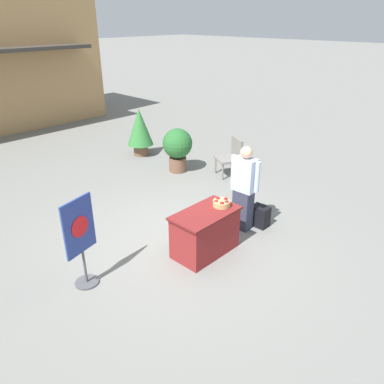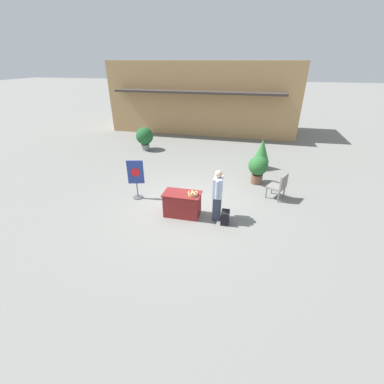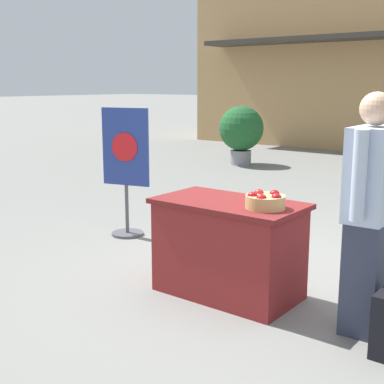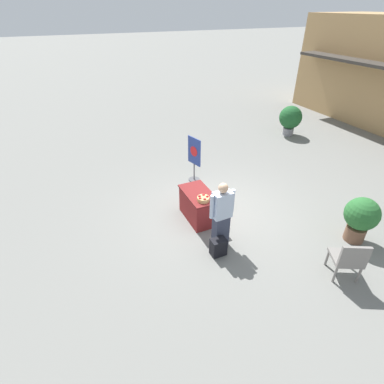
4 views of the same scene
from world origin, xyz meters
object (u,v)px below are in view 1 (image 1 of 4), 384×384
at_px(person_visitor, 244,188).
at_px(poster_board, 81,240).
at_px(apple_basket, 222,203).
at_px(patio_chair, 232,155).
at_px(display_table, 205,232).
at_px(potted_plant_far_right, 140,129).
at_px(potted_plant_near_left, 178,147).
at_px(backpack, 260,216).

xyz_separation_m(person_visitor, poster_board, (-3.00, 0.71, -0.05)).
bearing_deg(apple_basket, patio_chair, 35.05).
height_order(display_table, patio_chair, patio_chair).
xyz_separation_m(display_table, poster_board, (-1.89, 0.74, 0.39)).
xyz_separation_m(display_table, potted_plant_far_right, (2.44, 4.73, 0.39)).
bearing_deg(patio_chair, apple_basket, 62.22).
bearing_deg(person_visitor, display_table, 0.00).
height_order(potted_plant_far_right, potted_plant_near_left, potted_plant_far_right).
xyz_separation_m(apple_basket, backpack, (1.05, -0.12, -0.63)).
bearing_deg(person_visitor, potted_plant_far_right, -107.77).
height_order(apple_basket, patio_chair, patio_chair).
bearing_deg(display_table, potted_plant_near_left, 52.76).
bearing_deg(apple_basket, backpack, -6.73).
height_order(person_visitor, potted_plant_near_left, person_visitor).
bearing_deg(poster_board, person_visitor, 61.97).
bearing_deg(potted_plant_near_left, display_table, -127.24).
bearing_deg(apple_basket, person_visitor, 6.54).
height_order(display_table, apple_basket, apple_basket).
relative_size(backpack, patio_chair, 0.44).
relative_size(apple_basket, backpack, 0.71).
bearing_deg(potted_plant_far_right, backpack, -101.96).
height_order(display_table, poster_board, poster_board).
bearing_deg(potted_plant_far_right, person_visitor, -105.88).
bearing_deg(apple_basket, display_table, 171.98).
height_order(person_visitor, potted_plant_far_right, person_visitor).
distance_m(display_table, poster_board, 2.06).
bearing_deg(patio_chair, potted_plant_far_right, -50.63).
bearing_deg(display_table, backpack, -7.05).
relative_size(apple_basket, patio_chair, 0.31).
bearing_deg(potted_plant_far_right, poster_board, -137.38).
relative_size(person_visitor, backpack, 3.92).
xyz_separation_m(person_visitor, potted_plant_far_right, (1.33, 4.69, -0.05)).
distance_m(backpack, potted_plant_near_left, 3.36).
relative_size(person_visitor, potted_plant_far_right, 1.20).
xyz_separation_m(display_table, patio_chair, (3.07, 1.85, 0.14)).
bearing_deg(display_table, poster_board, 158.52).
bearing_deg(person_visitor, potted_plant_near_left, -113.65).
xyz_separation_m(poster_board, potted_plant_far_right, (4.33, 3.99, 0.00)).
xyz_separation_m(apple_basket, patio_chair, (2.71, 1.90, -0.31)).
bearing_deg(display_table, apple_basket, -8.02).
xyz_separation_m(person_visitor, potted_plant_near_left, (1.20, 3.00, -0.16)).
height_order(apple_basket, potted_plant_near_left, potted_plant_near_left).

